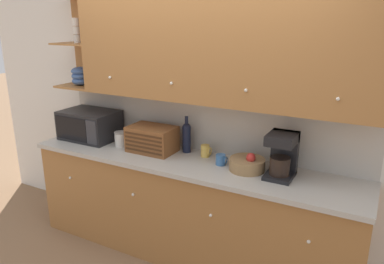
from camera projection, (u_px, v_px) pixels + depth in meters
name	position (u px, v px, depth m)	size (l,w,h in m)	color
ground_plane	(202.00, 237.00, 3.75)	(24.00, 24.00, 0.00)	#896647
wall_back	(204.00, 111.00, 3.39)	(5.38, 0.06, 2.60)	white
counter_unit	(187.00, 208.00, 3.37)	(3.00, 0.61, 0.93)	#A36B38
backsplash_panel	(202.00, 124.00, 3.39)	(2.98, 0.01, 0.51)	#B7B2A8
upper_cabinets	(212.00, 48.00, 2.97)	(2.98, 0.37, 0.89)	#A36B38
microwave	(90.00, 125.00, 3.76)	(0.56, 0.39, 0.29)	black
storage_canister	(121.00, 139.00, 3.56)	(0.12, 0.12, 0.14)	silver
bread_box	(152.00, 139.00, 3.41)	(0.42, 0.28, 0.23)	brown
wine_bottle	(187.00, 136.00, 3.38)	(0.08, 0.08, 0.34)	black
mug_blue_second	(206.00, 151.00, 3.29)	(0.09, 0.08, 0.11)	gold
mug	(221.00, 160.00, 3.11)	(0.09, 0.08, 0.09)	#38669E
fruit_basket	(247.00, 164.00, 3.00)	(0.29, 0.29, 0.16)	#937047
coffee_maker	(282.00, 154.00, 2.85)	(0.21, 0.26, 0.35)	black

